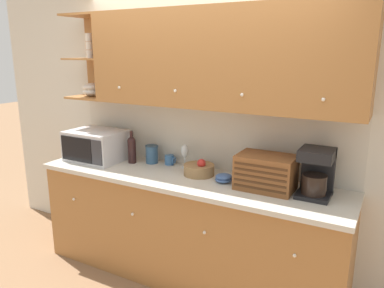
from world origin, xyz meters
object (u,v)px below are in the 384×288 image
at_px(microwave, 96,145).
at_px(storage_canister, 152,154).
at_px(wine_bottle, 132,148).
at_px(bread_box, 266,172).
at_px(mug, 170,160).
at_px(wine_glass, 185,152).
at_px(coffee_maker, 316,172).
at_px(fruit_basket, 199,169).
at_px(bowl_stack_on_counter, 224,178).

distance_m(microwave, storage_canister, 0.57).
xyz_separation_m(wine_bottle, bread_box, (1.35, -0.06, -0.01)).
xyz_separation_m(mug, bread_box, (1.00, -0.19, 0.09)).
bearing_deg(mug, bread_box, -10.58).
relative_size(mug, wine_glass, 0.45).
distance_m(microwave, mug, 0.76).
xyz_separation_m(wine_bottle, mug, (0.35, 0.12, -0.10)).
bearing_deg(bread_box, mug, 169.42).
height_order(wine_bottle, coffee_maker, coffee_maker).
relative_size(fruit_basket, bread_box, 0.60).
height_order(wine_glass, bowl_stack_on_counter, wine_glass).
relative_size(storage_canister, fruit_basket, 0.65).
distance_m(bowl_stack_on_counter, bread_box, 0.36).
height_order(microwave, storage_canister, microwave).
bearing_deg(wine_glass, storage_canister, -176.26).
xyz_separation_m(microwave, storage_canister, (0.54, 0.17, -0.06)).
distance_m(microwave, fruit_basket, 1.11).
height_order(wine_glass, bread_box, bread_box).
distance_m(wine_glass, fruit_basket, 0.27).
xyz_separation_m(microwave, coffee_maker, (2.08, 0.06, 0.04)).
distance_m(storage_canister, wine_glass, 0.36).
distance_m(microwave, wine_glass, 0.91).
bearing_deg(microwave, bread_box, 0.77).
relative_size(storage_canister, wine_glass, 0.78).
bearing_deg(wine_bottle, bowl_stack_on_counter, -4.41).
bearing_deg(wine_glass, wine_bottle, -168.00).
bearing_deg(mug, wine_glass, -4.40).
bearing_deg(microwave, coffee_maker, 1.78).
height_order(storage_canister, fruit_basket, storage_canister).
relative_size(wine_glass, coffee_maker, 0.61).
distance_m(storage_canister, bowl_stack_on_counter, 0.85).
relative_size(bowl_stack_on_counter, bread_box, 0.33).
bearing_deg(microwave, storage_canister, 17.82).
height_order(microwave, mug, microwave).
height_order(storage_canister, mug, storage_canister).
bearing_deg(coffee_maker, fruit_basket, 179.58).
bearing_deg(microwave, bowl_stack_on_counter, 0.35).
bearing_deg(wine_bottle, wine_glass, 12.00).
bearing_deg(mug, microwave, -163.72).
distance_m(microwave, bowl_stack_on_counter, 1.37).
height_order(wine_bottle, bread_box, wine_bottle).
height_order(fruit_basket, bowl_stack_on_counter, fruit_basket).
height_order(mug, bread_box, bread_box).
height_order(mug, wine_glass, wine_glass).
height_order(microwave, wine_glass, microwave).
relative_size(mug, bread_box, 0.23).
height_order(mug, bowl_stack_on_counter, mug).
bearing_deg(wine_glass, mug, 175.60).
relative_size(microwave, fruit_basket, 2.03).
bearing_deg(bowl_stack_on_counter, wine_bottle, 175.59).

